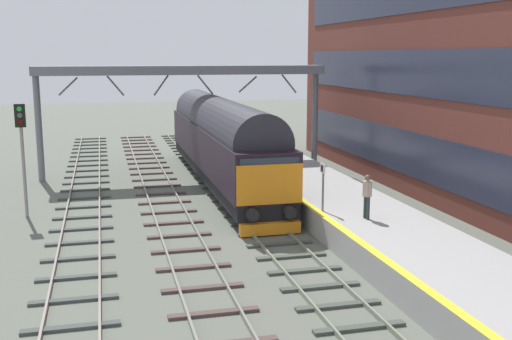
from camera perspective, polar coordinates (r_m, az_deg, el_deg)
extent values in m
plane|color=#5C6155|center=(25.62, 0.36, -5.09)|extent=(140.00, 140.00, 0.00)
cube|color=gray|center=(25.44, -1.21, -5.03)|extent=(0.07, 60.00, 0.15)
cube|color=gray|center=(25.79, 1.91, -4.82)|extent=(0.07, 60.00, 0.15)
cube|color=#424840|center=(16.48, 9.59, -14.25)|extent=(2.50, 0.26, 0.09)
cube|color=#424840|center=(17.71, 7.66, -12.37)|extent=(2.50, 0.26, 0.09)
cube|color=#424840|center=(18.97, 6.00, -10.74)|extent=(2.50, 0.26, 0.09)
cube|color=#424840|center=(20.26, 4.56, -9.30)|extent=(2.50, 0.26, 0.09)
cube|color=#424840|center=(21.58, 3.31, -8.02)|extent=(2.50, 0.26, 0.09)
cube|color=#424840|center=(22.91, 2.21, -6.90)|extent=(2.50, 0.26, 0.09)
cube|color=#424840|center=(24.25, 1.23, -5.89)|extent=(2.50, 0.26, 0.09)
cube|color=#424840|center=(25.61, 0.36, -4.99)|extent=(2.50, 0.26, 0.09)
cube|color=#424840|center=(26.98, -0.42, -4.18)|extent=(2.50, 0.26, 0.09)
cube|color=#424840|center=(28.36, -1.12, -3.45)|extent=(2.50, 0.26, 0.09)
cube|color=#424840|center=(29.75, -1.76, -2.78)|extent=(2.50, 0.26, 0.09)
cube|color=#424840|center=(31.14, -2.33, -2.18)|extent=(2.50, 0.26, 0.09)
cube|color=#424840|center=(32.54, -2.86, -1.62)|extent=(2.50, 0.26, 0.09)
cube|color=#424840|center=(33.95, -3.35, -1.12)|extent=(2.50, 0.26, 0.09)
cube|color=#424840|center=(35.36, -3.79, -0.65)|extent=(2.50, 0.26, 0.09)
cube|color=#424840|center=(36.77, -4.21, -0.22)|extent=(2.50, 0.26, 0.09)
cube|color=#424840|center=(38.19, -4.59, 0.18)|extent=(2.50, 0.26, 0.09)
cube|color=#424840|center=(39.61, -4.94, 0.56)|extent=(2.50, 0.26, 0.09)
cube|color=#424840|center=(41.04, -5.27, 0.90)|extent=(2.50, 0.26, 0.09)
cube|color=#424840|center=(42.46, -5.58, 1.22)|extent=(2.50, 0.26, 0.09)
cube|color=#424840|center=(43.89, -5.86, 1.52)|extent=(2.50, 0.26, 0.09)
cube|color=#424840|center=(45.33, -6.13, 1.81)|extent=(2.50, 0.26, 0.09)
cube|color=#424840|center=(46.76, -6.39, 2.07)|extent=(2.50, 0.26, 0.09)
cube|color=#424840|center=(48.19, -6.62, 2.32)|extent=(2.50, 0.26, 0.09)
cube|color=#424840|center=(49.63, -6.85, 2.55)|extent=(2.50, 0.26, 0.09)
cube|color=#424840|center=(51.07, -7.06, 2.78)|extent=(2.50, 0.26, 0.09)
cube|color=#424840|center=(52.51, -7.26, 2.99)|extent=(2.50, 0.26, 0.09)
cube|color=#424840|center=(53.95, -7.45, 3.18)|extent=(2.50, 0.26, 0.09)
cube|color=slate|center=(24.93, -9.04, -5.49)|extent=(0.07, 60.00, 0.15)
cube|color=slate|center=(25.08, -5.77, -5.31)|extent=(0.07, 60.00, 0.15)
cube|color=#4E3D39|center=(17.13, -3.94, -13.13)|extent=(2.50, 0.26, 0.09)
cube|color=#4E3D39|center=(18.84, -4.97, -10.88)|extent=(2.50, 0.26, 0.09)
cube|color=#4E3D39|center=(20.57, -5.82, -9.01)|extent=(2.50, 0.26, 0.09)
cube|color=#4E3D39|center=(22.33, -6.53, -7.43)|extent=(2.50, 0.26, 0.09)
cube|color=#4E3D39|center=(24.11, -7.13, -6.08)|extent=(2.50, 0.26, 0.09)
cube|color=#4E3D39|center=(25.90, -7.65, -4.91)|extent=(2.50, 0.26, 0.09)
cube|color=#4E3D39|center=(27.70, -8.09, -3.90)|extent=(2.50, 0.26, 0.09)
cube|color=#4E3D39|center=(29.51, -8.49, -3.01)|extent=(2.50, 0.26, 0.09)
cube|color=#4E3D39|center=(31.33, -8.83, -2.22)|extent=(2.50, 0.26, 0.09)
cube|color=#4E3D39|center=(33.16, -9.14, -1.52)|extent=(2.50, 0.26, 0.09)
cube|color=#4E3D39|center=(34.99, -9.41, -0.89)|extent=(2.50, 0.26, 0.09)
cube|color=#4E3D39|center=(36.82, -9.66, -0.33)|extent=(2.50, 0.26, 0.09)
cube|color=#4E3D39|center=(38.66, -9.89, 0.19)|extent=(2.50, 0.26, 0.09)
cube|color=#4E3D39|center=(40.50, -10.09, 0.65)|extent=(2.50, 0.26, 0.09)
cube|color=#4E3D39|center=(42.35, -10.28, 1.08)|extent=(2.50, 0.26, 0.09)
cube|color=#4E3D39|center=(44.19, -10.45, 1.46)|extent=(2.50, 0.26, 0.09)
cube|color=#4E3D39|center=(46.04, -10.60, 1.82)|extent=(2.50, 0.26, 0.09)
cube|color=#4E3D39|center=(47.90, -10.75, 2.15)|extent=(2.50, 0.26, 0.09)
cube|color=#4E3D39|center=(49.75, -10.88, 2.46)|extent=(2.50, 0.26, 0.09)
cube|color=#4E3D39|center=(51.60, -11.01, 2.74)|extent=(2.50, 0.26, 0.09)
cube|color=#4E3D39|center=(53.46, -11.12, 3.01)|extent=(2.50, 0.26, 0.09)
cube|color=gray|center=(24.91, -17.65, -5.89)|extent=(0.07, 60.00, 0.15)
cube|color=gray|center=(24.85, -14.34, -5.75)|extent=(0.07, 60.00, 0.15)
cube|color=#404743|center=(16.94, -16.81, -13.86)|extent=(2.50, 0.26, 0.09)
cube|color=#404743|center=(18.67, -16.57, -11.50)|extent=(2.50, 0.26, 0.09)
cube|color=#404743|center=(20.42, -16.36, -9.55)|extent=(2.50, 0.26, 0.09)
cube|color=#404743|center=(22.19, -16.20, -7.91)|extent=(2.50, 0.26, 0.09)
cube|color=#404743|center=(23.98, -16.05, -6.51)|extent=(2.50, 0.26, 0.09)
cube|color=#404743|center=(25.78, -15.93, -5.31)|extent=(2.50, 0.26, 0.09)
cube|color=#404743|center=(27.59, -15.83, -4.26)|extent=(2.50, 0.26, 0.09)
cube|color=#404743|center=(29.41, -15.74, -3.34)|extent=(2.50, 0.26, 0.09)
cube|color=#404743|center=(31.23, -15.65, -2.53)|extent=(2.50, 0.26, 0.09)
cube|color=#404743|center=(33.06, -15.58, -1.81)|extent=(2.50, 0.26, 0.09)
cube|color=#404743|center=(34.90, -15.52, -1.17)|extent=(2.50, 0.26, 0.09)
cube|color=#404743|center=(36.74, -15.46, -0.59)|extent=(2.50, 0.26, 0.09)
cube|color=#404743|center=(38.58, -15.41, -0.06)|extent=(2.50, 0.26, 0.09)
cube|color=#404743|center=(40.42, -15.36, 0.42)|extent=(2.50, 0.26, 0.09)
cube|color=#404743|center=(42.27, -15.32, 0.85)|extent=(2.50, 0.26, 0.09)
cube|color=#404743|center=(44.12, -15.28, 1.25)|extent=(2.50, 0.26, 0.09)
cube|color=#404743|center=(45.98, -15.24, 1.62)|extent=(2.50, 0.26, 0.09)
cube|color=#404743|center=(47.83, -15.21, 1.96)|extent=(2.50, 0.26, 0.09)
cube|color=#404743|center=(49.69, -15.18, 2.27)|extent=(2.50, 0.26, 0.09)
cube|color=#404743|center=(51.54, -15.15, 2.56)|extent=(2.50, 0.26, 0.09)
cube|color=#404743|center=(53.40, -15.12, 2.83)|extent=(2.50, 0.26, 0.09)
cube|color=#A1A09D|center=(26.60, 7.91, -3.49)|extent=(4.00, 44.00, 1.00)
cube|color=yellow|center=(25.85, 4.13, -2.67)|extent=(0.30, 44.00, 0.01)
cube|color=#2B2F43|center=(29.19, 16.21, 0.78)|extent=(0.06, 33.32, 2.21)
cube|color=#2B2F43|center=(28.81, 16.61, 8.53)|extent=(0.06, 33.32, 2.21)
cube|color=black|center=(33.49, -3.26, 0.08)|extent=(2.56, 19.91, 0.60)
cube|color=black|center=(33.27, -3.28, 2.36)|extent=(2.70, 19.91, 2.10)
cylinder|color=#2A2932|center=(33.12, -3.31, 4.47)|extent=(2.56, 18.32, 2.57)
cube|color=orange|center=(23.70, 1.30, -1.36)|extent=(2.65, 0.08, 1.58)
cube|color=#232D3D|center=(23.58, 1.29, 0.38)|extent=(2.38, 0.04, 0.64)
cube|color=#232D3D|center=(33.51, -0.99, 2.95)|extent=(0.04, 13.94, 0.44)
cylinder|color=black|center=(23.57, -0.34, -4.17)|extent=(0.48, 0.35, 0.48)
cylinder|color=black|center=(23.96, 3.15, -3.94)|extent=(0.48, 0.35, 0.48)
cube|color=orange|center=(24.07, 1.32, -5.43)|extent=(2.43, 0.36, 0.47)
cylinder|color=black|center=(25.86, 0.15, -3.75)|extent=(1.64, 1.04, 1.04)
cylinder|color=black|center=(26.89, -0.43, -3.19)|extent=(1.64, 1.04, 1.04)
cylinder|color=black|center=(27.93, -0.97, -2.66)|extent=(1.64, 1.04, 1.04)
cylinder|color=black|center=(39.24, -4.88, 1.16)|extent=(1.64, 1.04, 1.04)
cylinder|color=black|center=(40.31, -5.13, 1.41)|extent=(1.64, 1.04, 1.04)
cylinder|color=black|center=(41.38, -5.37, 1.65)|extent=(1.64, 1.04, 1.04)
cylinder|color=gray|center=(28.13, -20.81, 0.77)|extent=(0.14, 0.14, 4.92)
cube|color=black|center=(27.83, -21.09, 4.74)|extent=(0.44, 0.10, 0.99)
cylinder|color=green|center=(27.74, -21.15, 5.33)|extent=(0.20, 0.06, 0.20)
cylinder|color=#50504E|center=(27.77, -21.11, 4.75)|extent=(0.20, 0.06, 0.20)
cylinder|color=#500807|center=(27.79, -21.07, 4.18)|extent=(0.20, 0.06, 0.20)
cylinder|color=slate|center=(23.70, 6.25, -1.62)|extent=(0.08, 0.08, 1.86)
cube|color=silver|center=(23.54, 6.22, 0.16)|extent=(0.05, 0.44, 0.36)
cube|color=black|center=(23.53, 6.15, 0.16)|extent=(0.01, 0.20, 0.24)
cylinder|color=#2A3534|center=(22.87, 10.37, -3.49)|extent=(0.13, 0.13, 0.84)
cylinder|color=#2A3534|center=(23.04, 10.12, -3.38)|extent=(0.13, 0.13, 0.84)
cylinder|color=tan|center=(22.80, 10.30, -1.73)|extent=(0.37, 0.37, 0.56)
sphere|color=brown|center=(22.71, 10.34, -0.72)|extent=(0.22, 0.22, 0.22)
cylinder|color=tan|center=(22.62, 10.57, -1.83)|extent=(0.09, 0.09, 0.52)
cylinder|color=tan|center=(22.97, 10.05, -1.62)|extent=(0.09, 0.09, 0.52)
cylinder|color=slate|center=(35.94, -19.53, 3.60)|extent=(0.36, 0.36, 5.85)
cylinder|color=slate|center=(37.96, 5.48, 4.50)|extent=(0.36, 0.36, 5.85)
cube|color=slate|center=(35.86, -6.80, 9.21)|extent=(16.50, 2.00, 0.50)
cylinder|color=slate|center=(35.64, -17.06, 7.44)|extent=(1.09, 0.10, 1.03)
cylinder|color=slate|center=(35.60, -12.93, 7.64)|extent=(0.95, 0.10, 1.15)
cylinder|color=slate|center=(35.75, -8.81, 7.79)|extent=(0.91, 0.10, 1.19)
cylinder|color=slate|center=(36.08, -4.74, 7.90)|extent=(0.95, 0.10, 1.16)
cylinder|color=slate|center=(36.58, -0.76, 7.97)|extent=(1.13, 0.10, 0.98)
cylinder|color=slate|center=(37.26, 3.09, 8.01)|extent=(0.97, 0.10, 1.15)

